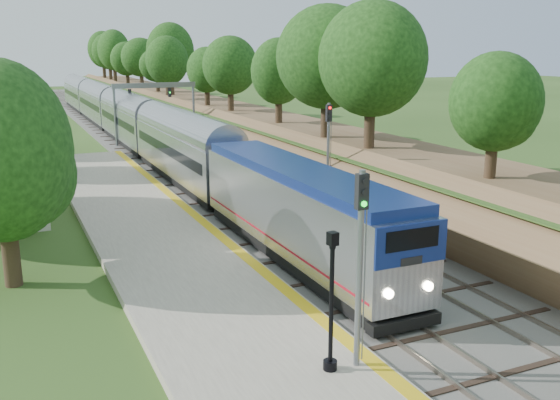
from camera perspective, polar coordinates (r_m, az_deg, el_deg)
name	(u,v)px	position (r m, az deg, el deg)	size (l,w,h in m)	color
trackbed	(142,138)	(69.75, -12.54, 5.59)	(9.50, 170.00, 0.28)	#4C4944
platform	(195,282)	(26.38, -7.74, -7.41)	(6.40, 68.00, 0.38)	gray
yellow_stripe	(259,267)	(27.19, -1.96, -6.19)	(0.55, 68.00, 0.01)	gold
embankment	(214,117)	(71.66, -6.03, 7.57)	(10.64, 170.00, 11.70)	brown
signal_gantry	(155,97)	(64.47, -11.40, 9.24)	(8.40, 0.38, 6.20)	slate
trees_behind_platform	(26,171)	(28.79, -22.23, 2.48)	(7.82, 53.32, 7.21)	#332316
train	(131,124)	(64.39, -13.48, 6.77)	(2.87, 95.46, 4.21)	black
lamppost_far	(331,310)	(18.38, 4.71, -9.99)	(0.42, 0.42, 4.26)	black
signal_platform	(360,249)	(18.10, 7.33, -4.43)	(0.35, 0.28, 5.98)	slate
signal_farside	(328,143)	(38.26, 4.44, 5.19)	(0.34, 0.27, 6.29)	slate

